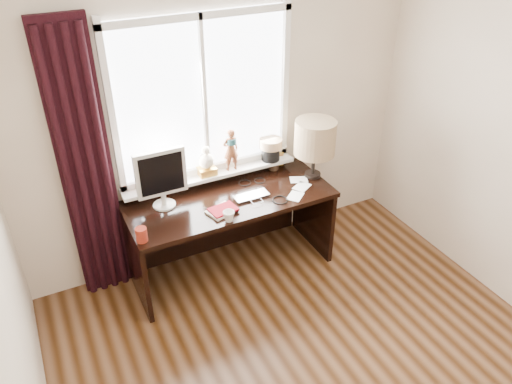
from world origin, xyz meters
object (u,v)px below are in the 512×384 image
table_lamp (315,138)px  monitor (161,176)px  laptop (252,196)px  mug (229,216)px  desk (226,216)px  red_cup (141,235)px

table_lamp → monitor: bearing=174.6°
table_lamp → laptop: bearing=-173.5°
mug → desk: mug is taller
table_lamp → mug: bearing=-162.5°
desk → red_cup: bearing=-156.6°
mug → table_lamp: (0.93, 0.29, 0.32)m
monitor → table_lamp: 1.32m
laptop → monitor: size_ratio=0.59×
red_cup → monitor: (0.28, 0.37, 0.22)m
laptop → mug: 0.38m
table_lamp → desk: bearing=172.6°
red_cup → table_lamp: size_ratio=0.21×
monitor → table_lamp: bearing=-5.4°
desk → table_lamp: 1.00m
monitor → table_lamp: size_ratio=0.94×
red_cup → desk: size_ratio=0.06×
desk → monitor: (-0.52, 0.02, 0.52)m
desk → monitor: monitor is taller
mug → red_cup: (-0.66, 0.05, 0.01)m
laptop → mug: mug is taller
mug → monitor: monitor is taller
monitor → table_lamp: (1.31, -0.12, 0.09)m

